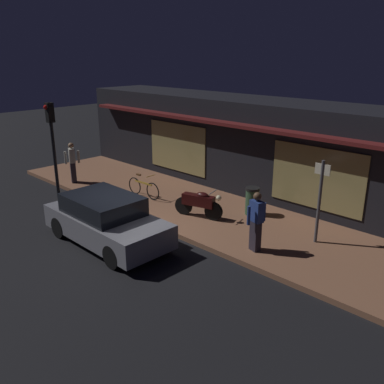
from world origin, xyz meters
The scene contains 11 objects.
ground_plane centered at (0.00, 0.00, 0.00)m, with size 60.00×60.00×0.00m, color black.
sidewalk_slab centered at (0.00, 3.00, 0.07)m, with size 18.00×4.00×0.15m, color brown.
storefront_building centered at (0.00, 6.39, 1.80)m, with size 18.00×3.30×3.60m.
motorcycle centered at (0.51, 2.41, 0.65)m, with size 1.67×0.71×0.97m.
bicycle_parked centered at (-2.36, 2.43, 0.51)m, with size 1.66×0.42×0.91m.
person_photographer centered at (-5.87, 1.58, 1.03)m, with size 0.44×0.59×1.67m.
person_bystander centered at (3.24, 1.74, 1.03)m, with size 0.42×0.61×1.67m.
sign_post centered at (4.17, 3.37, 1.51)m, with size 0.44×0.09×2.40m.
trash_bin centered at (1.57, 3.84, 0.62)m, with size 0.48×0.48×0.93m.
traffic_light_pole centered at (-4.87, 0.31, 2.48)m, with size 0.24×0.33×3.60m.
parked_car_near centered at (-0.34, -0.62, 0.70)m, with size 4.11×1.79×1.42m.
Camera 1 is at (9.20, -6.82, 5.31)m, focal length 38.89 mm.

